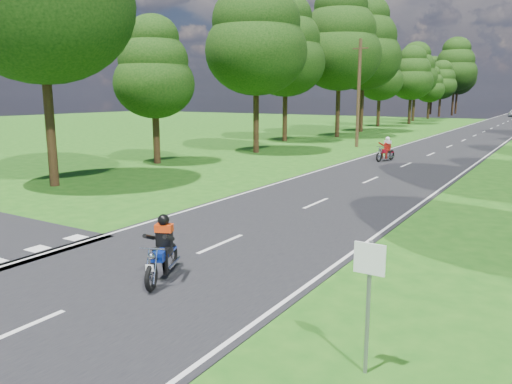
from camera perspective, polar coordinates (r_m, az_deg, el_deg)
The scene contains 7 objects.
ground at distance 12.10m, azimuth -9.68°, elevation -8.31°, with size 160.00×160.00×0.00m, color #1B5413.
main_road at distance 59.11m, azimuth 24.60°, elevation 6.29°, with size 7.00×140.00×0.02m, color black.
road_markings at distance 57.27m, azimuth 24.21°, elevation 6.21°, with size 7.40×140.00×0.01m.
telegraph_pole at distance 38.95m, azimuth 11.65°, elevation 11.04°, with size 1.20×0.26×8.00m.
road_sign at distance 7.31m, azimuth 12.76°, elevation -10.44°, with size 0.45×0.07×2.00m.
rider_near_blue at distance 11.06m, azimuth -10.74°, elevation -6.27°, with size 0.56×1.69×1.41m, color #0D2894, non-canonical shape.
rider_far_red at distance 31.09m, azimuth 14.60°, elevation 4.80°, with size 0.58×1.75×1.46m, color #A40C23, non-canonical shape.
Camera 1 is at (7.66, -8.47, 4.00)m, focal length 35.00 mm.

